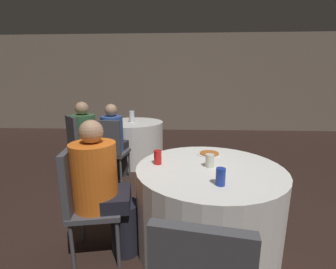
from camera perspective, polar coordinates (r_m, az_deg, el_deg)
ground_plane at (r=2.27m, az=5.42°, el=-25.88°), size 16.00×16.00×0.00m
wall_back at (r=6.87m, az=3.77°, el=12.79°), size 16.00×0.06×2.80m
table_near at (r=2.09m, az=10.08°, el=-17.56°), size 1.23×1.23×0.74m
table_far at (r=4.17m, az=-8.93°, el=-1.82°), size 1.10×1.10×0.74m
chair_near_west at (r=1.97m, az=-20.65°, el=-14.09°), size 0.47×0.46×0.94m
chair_far_southwest at (r=3.74m, az=-21.82°, el=-1.43°), size 0.57×0.57×0.94m
chair_far_south at (r=3.25m, az=-14.48°, el=-2.96°), size 0.45×0.45×0.94m
person_green_jacket at (r=3.78m, az=-19.60°, el=-0.47°), size 0.50×0.50×1.14m
person_orange_shirt at (r=1.93m, az=-15.93°, el=-13.15°), size 0.51×0.39×1.15m
person_blue_shirt at (r=3.40m, az=-13.30°, el=-2.01°), size 0.33×0.49×1.14m
pizza_plate_near at (r=2.25m, az=10.45°, el=-4.81°), size 0.25×0.25×0.02m
soda_can_red at (r=1.95m, az=-2.62°, el=-5.79°), size 0.07×0.07×0.12m
soda_can_blue at (r=1.60m, az=13.21°, el=-10.41°), size 0.07×0.07×0.12m
cup_near at (r=1.91m, az=10.55°, el=-6.57°), size 0.07×0.07×0.11m
bottle_far at (r=4.07m, az=-9.18°, el=4.55°), size 0.09×0.09×0.20m
cup_far at (r=4.35m, az=-9.26°, el=4.38°), size 0.09×0.09×0.09m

